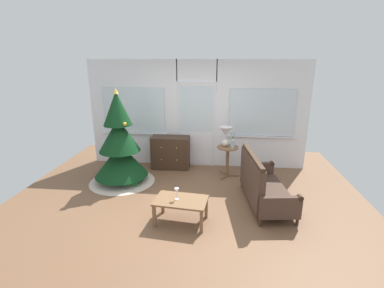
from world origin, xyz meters
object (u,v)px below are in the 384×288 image
at_px(side_table, 228,155).
at_px(table_lamp, 226,134).
at_px(flower_vase, 233,143).
at_px(gift_box, 133,181).
at_px(wine_glass, 177,191).
at_px(coffee_table, 181,203).
at_px(christmas_tree, 120,149).
at_px(settee_sofa, 261,185).
at_px(dresser_cabinet, 171,152).

bearing_deg(side_table, table_lamp, 146.31).
height_order(table_lamp, flower_vase, table_lamp).
height_order(side_table, gift_box, side_table).
bearing_deg(wine_glass, coffee_table, -2.30).
distance_m(christmas_tree, settee_sofa, 2.97).
xyz_separation_m(table_lamp, coffee_table, (-0.71, -2.02, -0.63)).
bearing_deg(table_lamp, coffee_table, -109.40).
height_order(settee_sofa, side_table, settee_sofa).
relative_size(flower_vase, wine_glass, 1.79).
distance_m(table_lamp, coffee_table, 2.23).
height_order(dresser_cabinet, wine_glass, dresser_cabinet).
bearing_deg(wine_glass, dresser_cabinet, 102.48).
relative_size(christmas_tree, settee_sofa, 1.22).
relative_size(christmas_tree, side_table, 2.91).
xyz_separation_m(christmas_tree, side_table, (2.27, 0.53, -0.26)).
distance_m(dresser_cabinet, gift_box, 1.29).
bearing_deg(flower_vase, dresser_cabinet, 163.49).
relative_size(table_lamp, coffee_table, 0.49).
bearing_deg(dresser_cabinet, wine_glass, -77.52).
relative_size(coffee_table, gift_box, 4.44).
relative_size(flower_vase, coffee_table, 0.39).
xyz_separation_m(christmas_tree, dresser_cabinet, (0.91, 0.90, -0.36)).
relative_size(christmas_tree, flower_vase, 5.74).
relative_size(settee_sofa, flower_vase, 4.72).
height_order(side_table, wine_glass, side_table).
relative_size(table_lamp, gift_box, 2.19).
distance_m(settee_sofa, wine_glass, 1.63).
bearing_deg(dresser_cabinet, settee_sofa, -39.26).
bearing_deg(coffee_table, flower_vase, 65.60).
xyz_separation_m(dresser_cabinet, settee_sofa, (1.95, -1.59, -0.01)).
distance_m(settee_sofa, flower_vase, 1.34).
xyz_separation_m(christmas_tree, settee_sofa, (2.86, -0.69, -0.37)).
distance_m(dresser_cabinet, flower_vase, 1.57).
bearing_deg(wine_glass, settee_sofa, 27.86).
relative_size(dresser_cabinet, wine_glass, 4.65).
distance_m(coffee_table, gift_box, 1.74).
distance_m(dresser_cabinet, settee_sofa, 2.52).
relative_size(settee_sofa, side_table, 2.39).
bearing_deg(dresser_cabinet, gift_box, -118.85).
bearing_deg(gift_box, settee_sofa, -10.84).
bearing_deg(wine_glass, table_lamp, 68.99).
distance_m(side_table, flower_vase, 0.34).
xyz_separation_m(side_table, table_lamp, (-0.06, 0.04, 0.48)).
bearing_deg(settee_sofa, gift_box, 169.16).
height_order(christmas_tree, side_table, christmas_tree).
height_order(christmas_tree, settee_sofa, christmas_tree).
bearing_deg(settee_sofa, christmas_tree, 166.44).
height_order(flower_vase, coffee_table, flower_vase).
distance_m(dresser_cabinet, wine_glass, 2.41).
xyz_separation_m(settee_sofa, gift_box, (-2.56, 0.49, -0.28)).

